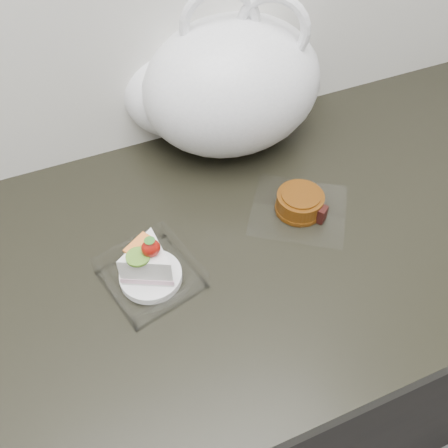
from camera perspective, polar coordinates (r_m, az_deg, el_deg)
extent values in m
cube|color=black|center=(1.22, -5.50, -18.14)|extent=(2.00, 0.60, 0.86)
cube|color=black|center=(0.83, -7.75, -5.88)|extent=(2.04, 0.64, 0.04)
cube|color=white|center=(0.80, -8.29, -6.27)|extent=(0.16, 0.16, 0.00)
cylinder|color=white|center=(0.79, -8.36, -5.92)|extent=(0.10, 0.10, 0.01)
ellipsoid|color=#B41D0C|center=(0.73, -8.36, -2.74)|extent=(0.03, 0.02, 0.03)
cone|color=#2D7223|center=(0.72, -8.49, -2.03)|extent=(0.02, 0.02, 0.01)
cylinder|color=#62992C|center=(0.73, -9.81, -3.73)|extent=(0.04, 0.04, 0.00)
cube|color=orange|center=(0.75, -9.90, -2.25)|extent=(0.05, 0.04, 0.00)
cube|color=white|center=(0.90, 8.52, 1.63)|extent=(0.22, 0.22, 0.00)
cylinder|color=#6D390D|center=(0.88, 8.65, 2.43)|extent=(0.11, 0.11, 0.04)
cylinder|color=#6D390D|center=(0.89, 8.56, 1.84)|extent=(0.11, 0.11, 0.01)
cylinder|color=#6D390D|center=(0.87, 8.80, 3.30)|extent=(0.09, 0.09, 0.00)
cube|color=black|center=(0.87, 10.83, 1.20)|extent=(0.03, 0.03, 0.03)
ellipsoid|color=white|center=(0.95, 0.99, 15.44)|extent=(0.42, 0.38, 0.25)
ellipsoid|color=white|center=(0.99, -5.65, 14.78)|extent=(0.25, 0.24, 0.17)
torus|color=white|center=(0.89, -0.43, 21.66)|extent=(0.14, 0.05, 0.14)
torus|color=white|center=(0.90, 5.61, 21.24)|extent=(0.11, 0.09, 0.13)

